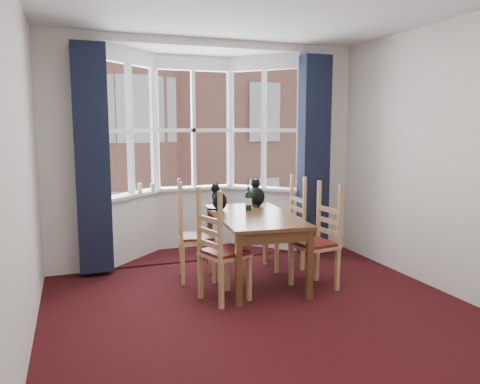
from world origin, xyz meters
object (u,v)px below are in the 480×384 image
chair_left_near (217,255)px  cat_left (219,199)px  chair_left_far (189,239)px  candle_tall (140,188)px  dining_table (254,222)px  candle_short (153,188)px  chair_right_near (321,244)px  cat_right (257,195)px  wine_bottle (248,200)px  chair_right_far (291,229)px

chair_left_near → cat_left: (0.31, 0.92, 0.41)m
chair_left_far → candle_tall: candle_tall is taller
dining_table → chair_left_far: chair_left_far is taller
candle_tall → candle_short: bearing=10.0°
chair_right_near → cat_right: cat_right is taller
chair_left_near → chair_left_far: same height
candle_short → wine_bottle: bearing=-49.8°
cat_right → wine_bottle: size_ratio=1.20×
chair_right_far → candle_short: candle_short is taller
cat_right → candle_short: (-1.16, 0.81, 0.04)m
dining_table → chair_left_far: size_ratio=1.76×
chair_left_near → chair_left_far: (-0.10, 0.76, 0.00)m
chair_right_near → chair_right_far: bearing=89.3°
cat_left → cat_right: cat_right is taller
chair_right_far → cat_right: size_ratio=2.65×
candle_tall → chair_left_near: bearing=-74.9°
chair_right_far → wine_bottle: size_ratio=3.17×
chair_right_near → cat_left: size_ratio=2.83×
chair_left_far → candle_short: candle_short is taller
chair_right_near → wine_bottle: bearing=129.1°
dining_table → chair_right_far: size_ratio=1.76×
dining_table → chair_right_near: 0.78m
cat_right → candle_tall: cat_right is taller
chair_left_far → wine_bottle: size_ratio=3.17×
chair_left_far → wine_bottle: (0.71, -0.02, 0.41)m
chair_left_near → candle_short: 1.93m
cat_left → candle_short: cat_left is taller
chair_right_near → chair_right_far: (0.01, 0.77, 0.00)m
chair_left_far → candle_tall: size_ratio=7.23×
wine_bottle → candle_tall: bearing=135.8°
chair_right_far → candle_tall: candle_tall is taller
chair_right_far → cat_right: bearing=147.6°
dining_table → candle_short: candle_short is taller
cat_left → chair_left_far: bearing=-158.9°
chair_right_far → cat_right: cat_right is taller
wine_bottle → chair_right_far: bearing=6.2°
chair_right_far → cat_right: (-0.36, 0.23, 0.41)m
chair_left_far → chair_right_far: same height
cat_left → cat_right: bearing=12.8°
cat_left → candle_short: size_ratio=2.85×
dining_table → cat_right: cat_right is taller
chair_left_far → wine_bottle: bearing=-1.3°
chair_left_far → candle_short: 1.20m
cat_right → chair_right_far: bearing=-32.4°
chair_right_near → candle_short: bearing=129.8°
cat_right → wine_bottle: bearing=-127.2°
chair_left_far → cat_left: bearing=21.1°
chair_left_near → cat_right: 1.40m
dining_table → chair_right_far: (0.61, 0.32, -0.20)m
dining_table → wine_bottle: bearing=83.9°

